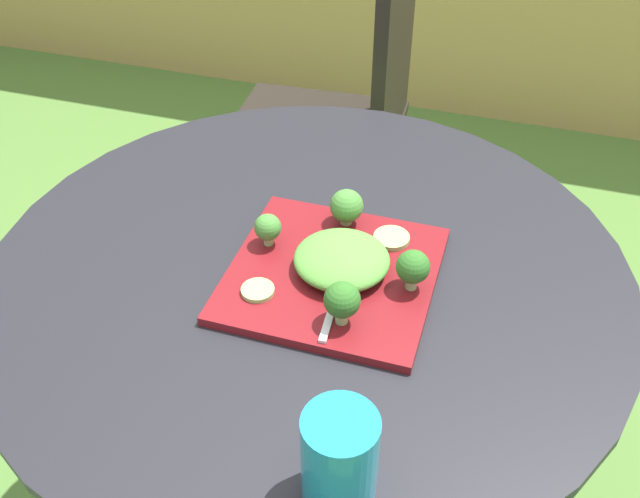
{
  "coord_description": "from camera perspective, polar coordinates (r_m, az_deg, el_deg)",
  "views": [
    {
      "loc": [
        0.25,
        -0.74,
        1.41
      ],
      "look_at": [
        0.02,
        -0.01,
        0.77
      ],
      "focal_mm": 40.39,
      "sensor_mm": 36.0,
      "label": 1
    }
  ],
  "objects": [
    {
      "name": "patio_chair",
      "position": [
        1.84,
        2.15,
        11.08
      ],
      "size": [
        0.46,
        0.46,
        0.9
      ],
      "color": "black",
      "rests_on": "ground_plane"
    },
    {
      "name": "cucumber_slice_1",
      "position": [
        1.06,
        5.69,
        0.86
      ],
      "size": [
        0.05,
        0.05,
        0.01
      ],
      "primitive_type": "cylinder",
      "color": "#8EB766",
      "rests_on": "salad_plate"
    },
    {
      "name": "broccoli_floret_0",
      "position": [
        1.07,
        2.12,
        3.41
      ],
      "size": [
        0.05,
        0.05,
        0.06
      ],
      "color": "#99B770",
      "rests_on": "salad_plate"
    },
    {
      "name": "lettuce_mound",
      "position": [
        1.0,
        1.73,
        -0.82
      ],
      "size": [
        0.13,
        0.13,
        0.04
      ],
      "primitive_type": "ellipsoid",
      "color": "#519338",
      "rests_on": "salad_plate"
    },
    {
      "name": "patio_table",
      "position": [
        1.22,
        -0.84,
        -10.08
      ],
      "size": [
        0.93,
        0.93,
        0.73
      ],
      "color": "black",
      "rests_on": "ground_plane"
    },
    {
      "name": "fork",
      "position": [
        0.97,
        1.36,
        -3.45
      ],
      "size": [
        0.03,
        0.15,
        0.0
      ],
      "color": "silver",
      "rests_on": "salad_plate"
    },
    {
      "name": "broccoli_floret_2",
      "position": [
        0.96,
        7.37,
        -1.46
      ],
      "size": [
        0.05,
        0.05,
        0.06
      ],
      "color": "#99B770",
      "rests_on": "salad_plate"
    },
    {
      "name": "broccoli_floret_1",
      "position": [
        0.91,
        1.76,
        -4.11
      ],
      "size": [
        0.05,
        0.05,
        0.06
      ],
      "color": "#99B770",
      "rests_on": "salad_plate"
    },
    {
      "name": "salad_plate",
      "position": [
        1.01,
        0.99,
        -2.01
      ],
      "size": [
        0.28,
        0.28,
        0.01
      ],
      "primitive_type": "cube",
      "color": "maroon",
      "rests_on": "patio_table"
    },
    {
      "name": "broccoli_floret_3",
      "position": [
        1.04,
        -4.16,
        1.69
      ],
      "size": [
        0.04,
        0.04,
        0.05
      ],
      "color": "#99B770",
      "rests_on": "salad_plate"
    },
    {
      "name": "drinking_glass",
      "position": [
        0.76,
        1.55,
        -16.57
      ],
      "size": [
        0.08,
        0.08,
        0.12
      ],
      "color": "teal",
      "rests_on": "patio_table"
    },
    {
      "name": "cucumber_slice_0",
      "position": [
        0.98,
        -4.96,
        -3.28
      ],
      "size": [
        0.05,
        0.05,
        0.01
      ],
      "primitive_type": "cylinder",
      "color": "#8EB766",
      "rests_on": "salad_plate"
    }
  ]
}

